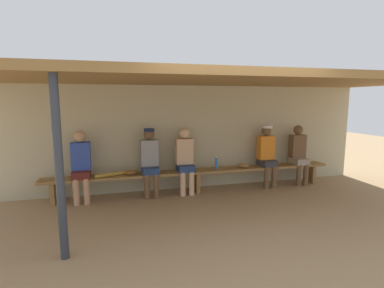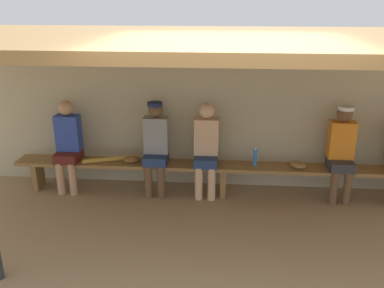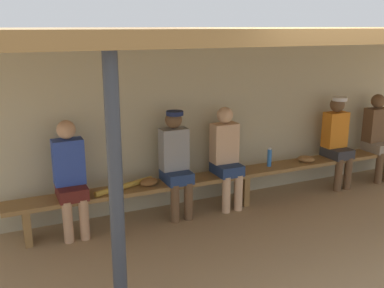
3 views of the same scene
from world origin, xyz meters
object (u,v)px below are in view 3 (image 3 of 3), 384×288
at_px(bench, 242,176).
at_px(baseball_glove_dark_brown, 306,159).
at_px(player_rightmost, 70,174).
at_px(water_bottle_clear, 269,157).
at_px(player_near_post, 176,159).
at_px(baseball_bat, 125,186).
at_px(support_post, 117,214).
at_px(player_in_white, 226,154).
at_px(baseball_glove_worn, 149,182).
at_px(player_shirtless_tan, 377,134).
at_px(player_middle, 337,138).

height_order(bench, baseball_glove_dark_brown, baseball_glove_dark_brown).
distance_m(bench, player_rightmost, 2.27).
bearing_deg(bench, water_bottle_clear, 3.14).
distance_m(bench, player_near_post, 1.03).
bearing_deg(player_rightmost, baseball_bat, -0.29).
bearing_deg(player_rightmost, bench, -0.08).
relative_size(support_post, player_in_white, 1.65).
relative_size(support_post, water_bottle_clear, 8.34).
distance_m(bench, player_in_white, 0.42).
relative_size(water_bottle_clear, baseball_glove_worn, 1.10).
relative_size(player_rightmost, baseball_glove_worn, 5.56).
distance_m(baseball_glove_dark_brown, baseball_glove_worn, 2.35).
xyz_separation_m(player_in_white, baseball_glove_worn, (-1.07, -0.02, -0.22)).
xyz_separation_m(player_near_post, player_in_white, (0.71, -0.00, -0.02)).
bearing_deg(baseball_glove_dark_brown, player_shirtless_tan, -135.59).
bearing_deg(player_middle, player_shirtless_tan, -0.04).
relative_size(support_post, baseball_glove_worn, 9.17).
relative_size(support_post, player_shirtless_tan, 1.65).
distance_m(bench, player_shirtless_tan, 2.43).
xyz_separation_m(player_shirtless_tan, water_bottle_clear, (-1.96, 0.02, -0.14)).
height_order(player_rightmost, baseball_bat, player_rightmost).
bearing_deg(support_post, player_rightmost, 89.55).
xyz_separation_m(player_near_post, baseball_glove_dark_brown, (1.99, -0.03, -0.24)).
xyz_separation_m(support_post, baseball_glove_dark_brown, (3.29, 2.07, -0.60)).
relative_size(player_middle, player_in_white, 1.01).
height_order(support_post, baseball_bat, support_post).
bearing_deg(bench, player_rightmost, 179.92).
bearing_deg(player_shirtless_tan, player_in_white, 180.00).
xyz_separation_m(player_near_post, water_bottle_clear, (1.40, 0.02, -0.16)).
bearing_deg(player_middle, baseball_bat, -179.94).
distance_m(support_post, bench, 3.16).
bearing_deg(support_post, player_middle, 28.58).
height_order(bench, baseball_bat, baseball_bat).
bearing_deg(player_shirtless_tan, water_bottle_clear, 179.38).
xyz_separation_m(player_middle, baseball_glove_dark_brown, (-0.57, -0.03, -0.24)).
bearing_deg(baseball_bat, player_rightmost, 160.82).
height_order(water_bottle_clear, baseball_glove_worn, water_bottle_clear).
distance_m(player_near_post, baseball_glove_dark_brown, 2.01).
distance_m(water_bottle_clear, baseball_glove_worn, 1.76).
distance_m(player_shirtless_tan, player_rightmost, 4.64).
bearing_deg(water_bottle_clear, player_middle, -1.02).
relative_size(player_in_white, baseball_glove_worn, 5.56).
bearing_deg(player_near_post, player_shirtless_tan, -0.01).
xyz_separation_m(support_post, baseball_glove_worn, (0.94, 2.09, -0.60)).
distance_m(player_rightmost, player_near_post, 1.28).
xyz_separation_m(player_near_post, baseball_bat, (-0.66, -0.00, -0.25)).
height_order(water_bottle_clear, baseball_bat, water_bottle_clear).
bearing_deg(support_post, baseball_glove_worn, 65.80).
relative_size(player_shirtless_tan, player_in_white, 1.00).
relative_size(player_near_post, baseball_glove_worn, 5.60).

